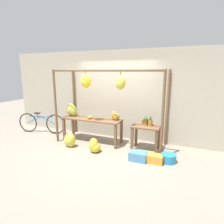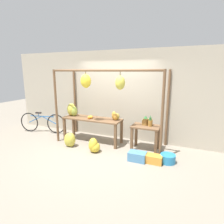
{
  "view_description": "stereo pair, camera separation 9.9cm",
  "coord_description": "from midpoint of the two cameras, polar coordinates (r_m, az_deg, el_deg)",
  "views": [
    {
      "loc": [
        2.11,
        -4.21,
        2.16
      ],
      "look_at": [
        0.1,
        0.67,
        1.0
      ],
      "focal_mm": 30.0,
      "sensor_mm": 36.0,
      "label": 1
    },
    {
      "loc": [
        2.2,
        -4.17,
        2.16
      ],
      "look_at": [
        0.1,
        0.67,
        1.0
      ],
      "focal_mm": 30.0,
      "sensor_mm": 36.0,
      "label": 2
    }
  ],
  "objects": [
    {
      "name": "papaya_pile",
      "position": [
        5.5,
        0.51,
        -1.28
      ],
      "size": [
        0.29,
        0.27,
        0.24
      ],
      "color": "gold",
      "rests_on": "display_table_main"
    },
    {
      "name": "stall_awning",
      "position": [
        5.2,
        -2.83,
        6.09
      ],
      "size": [
        3.23,
        1.15,
        2.21
      ],
      "color": "brown",
      "rests_on": "ground_plane"
    },
    {
      "name": "shop_wall_back",
      "position": [
        6.0,
        1.11,
        5.11
      ],
      "size": [
        8.0,
        0.08,
        2.8
      ],
      "color": "#B2A893",
      "rests_on": "ground_plane"
    },
    {
      "name": "display_table_side",
      "position": [
        5.27,
        9.74,
        -5.93
      ],
      "size": [
        0.76,
        0.53,
        0.69
      ],
      "color": "brown",
      "rests_on": "ground_plane"
    },
    {
      "name": "orange_pile",
      "position": [
        5.7,
        -7.16,
        -1.59
      ],
      "size": [
        0.15,
        0.19,
        0.1
      ],
      "color": "orange",
      "rests_on": "display_table_main"
    },
    {
      "name": "fruit_crate_purple",
      "position": [
        4.73,
        12.31,
        -13.73
      ],
      "size": [
        0.39,
        0.25,
        0.2
      ],
      "color": "orange",
      "rests_on": "ground_plane"
    },
    {
      "name": "parked_bicycle",
      "position": [
        7.1,
        -21.09,
        -3.13
      ],
      "size": [
        1.73,
        0.37,
        0.73
      ],
      "color": "black",
      "rests_on": "ground_plane"
    },
    {
      "name": "display_table_main",
      "position": [
        5.78,
        -6.58,
        -2.97
      ],
      "size": [
        1.84,
        0.59,
        0.75
      ],
      "color": "brown",
      "rests_on": "ground_plane"
    },
    {
      "name": "blue_bucket",
      "position": [
        4.84,
        16.22,
        -13.31
      ],
      "size": [
        0.36,
        0.36,
        0.2
      ],
      "color": "teal",
      "rests_on": "ground_plane"
    },
    {
      "name": "ground_plane",
      "position": [
        5.18,
        -4.53,
        -12.28
      ],
      "size": [
        20.0,
        20.0,
        0.0
      ],
      "primitive_type": "plane",
      "color": "gray"
    },
    {
      "name": "banana_pile_ground_right",
      "position": [
        5.16,
        -5.95,
        -10.31
      ],
      "size": [
        0.36,
        0.35,
        0.4
      ],
      "color": "gold",
      "rests_on": "ground_plane"
    },
    {
      "name": "banana_pile_ground_left",
      "position": [
        5.62,
        -13.3,
        -8.33
      ],
      "size": [
        0.37,
        0.29,
        0.42
      ],
      "color": "gold",
      "rests_on": "ground_plane"
    },
    {
      "name": "fruit_crate_white",
      "position": [
        4.76,
        7.33,
        -13.21
      ],
      "size": [
        0.43,
        0.28,
        0.22
      ],
      "color": "#4C84B2",
      "rests_on": "ground_plane"
    },
    {
      "name": "banana_pile_on_table",
      "position": [
        6.11,
        -12.63,
        0.56
      ],
      "size": [
        0.41,
        0.38,
        0.4
      ],
      "color": "#9EB247",
      "rests_on": "display_table_main"
    },
    {
      "name": "pineapple_cluster",
      "position": [
        5.25,
        10.16,
        -2.74
      ],
      "size": [
        0.3,
        0.22,
        0.29
      ],
      "color": "olive",
      "rests_on": "display_table_side"
    }
  ]
}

